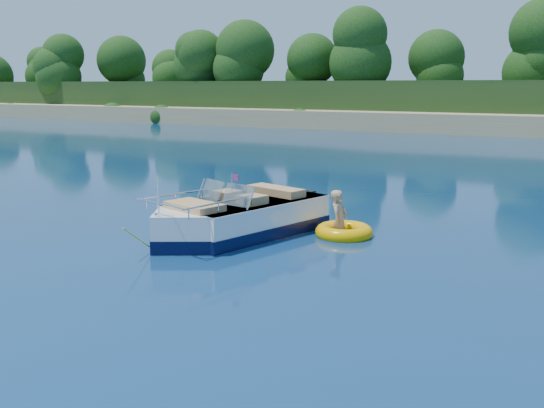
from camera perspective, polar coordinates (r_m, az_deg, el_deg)
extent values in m
plane|color=#0A2148|center=(15.23, -8.83, -2.85)|extent=(160.00, 160.00, 0.00)
cube|color=#948056|center=(50.57, 18.71, 7.01)|extent=(170.00, 8.00, 2.00)
cube|color=#1B3515|center=(77.22, 22.47, 8.37)|extent=(170.00, 56.00, 6.00)
cylinder|color=black|center=(75.50, -17.05, 10.12)|extent=(0.44, 0.44, 2.80)
sphere|color=black|center=(75.52, -17.17, 12.13)|extent=(4.62, 4.62, 4.62)
cylinder|color=black|center=(58.77, 1.56, 10.62)|extent=(0.44, 0.44, 3.20)
sphere|color=black|center=(58.82, 1.57, 13.59)|extent=(5.28, 5.28, 5.28)
cylinder|color=black|center=(54.41, 19.68, 10.16)|extent=(0.44, 0.44, 3.60)
sphere|color=black|center=(54.49, 19.93, 13.75)|extent=(5.94, 5.94, 5.94)
cube|color=white|center=(15.11, -2.36, -1.61)|extent=(3.02, 4.29, 1.08)
cube|color=white|center=(13.95, -7.88, -2.79)|extent=(1.98, 1.98, 1.08)
cube|color=black|center=(15.15, -2.36, -2.16)|extent=(3.06, 4.34, 0.31)
cube|color=black|center=(13.99, -7.87, -3.38)|extent=(2.02, 2.02, 0.31)
cube|color=tan|center=(15.26, -1.53, -0.32)|extent=(2.31, 3.06, 0.10)
cube|color=white|center=(15.01, -2.38, 0.28)|extent=(3.06, 4.31, 0.06)
cube|color=black|center=(16.60, 3.00, -0.29)|extent=(0.64, 0.50, 0.93)
cube|color=#8C9EA5|center=(14.83, -5.64, 1.28)|extent=(0.84, 0.57, 0.50)
cube|color=#8C9EA5|center=(14.14, -3.23, 0.83)|extent=(0.83, 0.37, 0.50)
cube|color=tan|center=(15.17, -4.28, 0.50)|extent=(0.70, 0.70, 0.41)
cube|color=tan|center=(14.50, -1.87, 0.03)|extent=(0.70, 0.70, 0.41)
cube|color=tan|center=(15.71, 0.35, 0.90)|extent=(1.70, 0.97, 0.39)
cube|color=tan|center=(13.96, -7.31, -0.59)|extent=(1.51, 1.10, 0.35)
cylinder|color=white|center=(13.30, -10.66, 0.74)|extent=(0.04, 0.04, 0.87)
cube|color=red|center=(14.14, -3.50, 2.52)|extent=(0.22, 0.07, 0.14)
cube|color=silver|center=(13.35, -10.77, -1.01)|extent=(0.12, 0.09, 0.05)
cylinder|color=yellow|center=(13.40, -12.33, -3.33)|extent=(0.11, 1.11, 0.79)
torus|color=#FDB301|center=(15.00, 6.79, -2.64)|extent=(1.64, 1.64, 0.38)
torus|color=red|center=(15.00, 6.79, -2.57)|extent=(1.35, 1.35, 0.12)
imported|color=tan|center=(15.13, 6.35, -2.88)|extent=(0.42, 0.86, 1.66)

